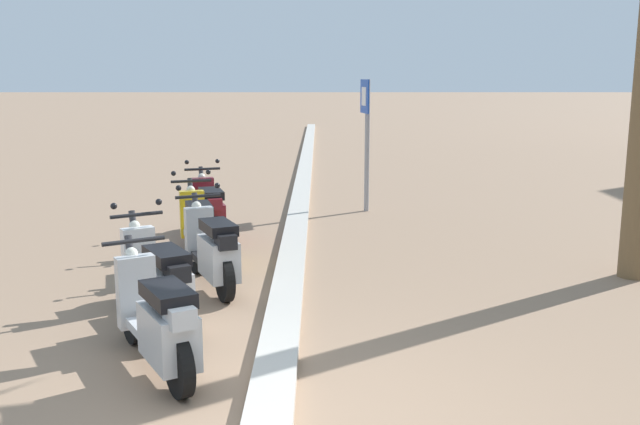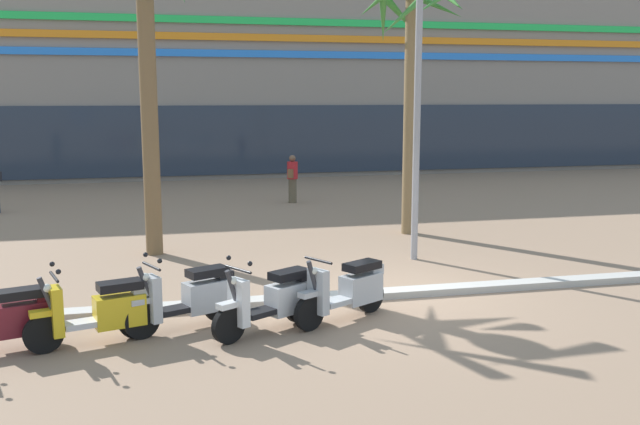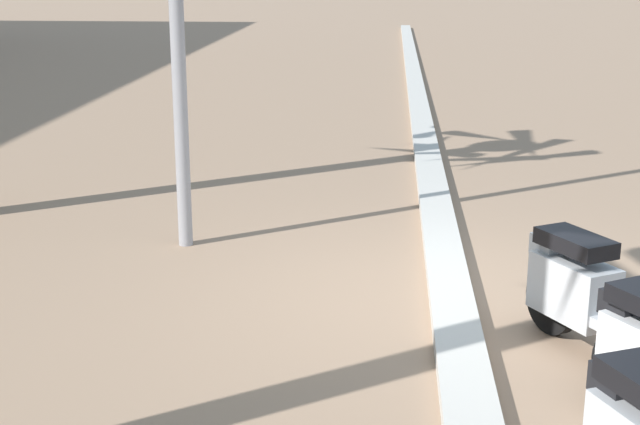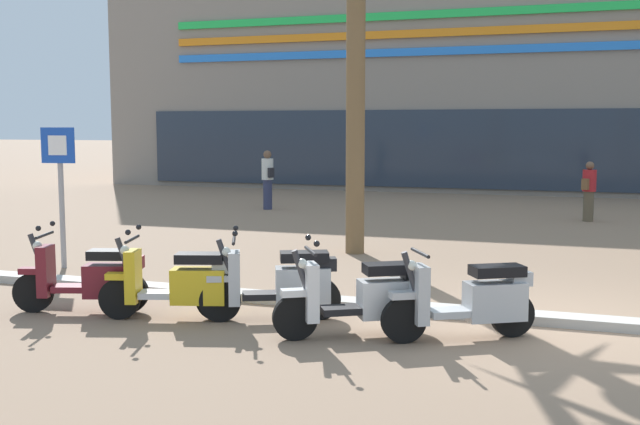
{
  "view_description": "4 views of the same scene",
  "coord_description": "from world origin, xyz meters",
  "px_view_note": "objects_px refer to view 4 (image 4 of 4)",
  "views": [
    {
      "loc": [
        4.47,
        0.28,
        2.48
      ],
      "look_at": [
        -2.02,
        0.29,
        1.2
      ],
      "focal_mm": 39.44,
      "sensor_mm": 36.0,
      "label": 1
    },
    {
      "loc": [
        -3.87,
        -11.07,
        3.38
      ],
      "look_at": [
        -1.06,
        0.94,
        1.33
      ],
      "focal_mm": 39.43,
      "sensor_mm": 36.0,
      "label": 2
    },
    {
      "loc": [
        -7.29,
        0.45,
        2.79
      ],
      "look_at": [
        -0.99,
        0.94,
        1.01
      ],
      "focal_mm": 51.29,
      "sensor_mm": 36.0,
      "label": 3
    },
    {
      "loc": [
        -0.03,
        -9.67,
        2.43
      ],
      "look_at": [
        -4.4,
        3.34,
        0.86
      ],
      "focal_mm": 42.73,
      "sensor_mm": 36.0,
      "label": 4
    }
  ],
  "objects_px": {
    "pedestrian_strolling_near_curb": "(589,190)",
    "scooter_white_mid_centre": "(364,297)",
    "scooter_yellow_last_in_row": "(179,284)",
    "scooter_maroon_mid_rear": "(91,278)",
    "scooter_silver_second_in_line": "(282,284)",
    "scooter_silver_lead_nearest": "(472,300)",
    "pedestrian_by_palm_tree": "(268,178)",
    "crossing_sign": "(60,180)"
  },
  "relations": [
    {
      "from": "pedestrian_strolling_near_curb",
      "to": "scooter_silver_second_in_line",
      "type": "bearing_deg",
      "value": -107.86
    },
    {
      "from": "scooter_silver_lead_nearest",
      "to": "pedestrian_strolling_near_curb",
      "type": "xyz_separation_m",
      "value": [
        1.41,
        11.83,
        0.35
      ]
    },
    {
      "from": "scooter_maroon_mid_rear",
      "to": "crossing_sign",
      "type": "xyz_separation_m",
      "value": [
        -2.35,
        2.53,
        1.05
      ]
    },
    {
      "from": "scooter_white_mid_centre",
      "to": "scooter_silver_lead_nearest",
      "type": "distance_m",
      "value": 1.23
    },
    {
      "from": "scooter_yellow_last_in_row",
      "to": "scooter_maroon_mid_rear",
      "type": "bearing_deg",
      "value": -178.12
    },
    {
      "from": "scooter_maroon_mid_rear",
      "to": "scooter_silver_second_in_line",
      "type": "height_order",
      "value": "same"
    },
    {
      "from": "pedestrian_by_palm_tree",
      "to": "scooter_maroon_mid_rear",
      "type": "bearing_deg",
      "value": -78.21
    },
    {
      "from": "scooter_silver_second_in_line",
      "to": "scooter_white_mid_centre",
      "type": "height_order",
      "value": "same"
    },
    {
      "from": "scooter_maroon_mid_rear",
      "to": "scooter_yellow_last_in_row",
      "type": "bearing_deg",
      "value": 1.88
    },
    {
      "from": "scooter_silver_lead_nearest",
      "to": "crossing_sign",
      "type": "distance_m",
      "value": 7.62
    },
    {
      "from": "scooter_maroon_mid_rear",
      "to": "scooter_yellow_last_in_row",
      "type": "distance_m",
      "value": 1.26
    },
    {
      "from": "scooter_maroon_mid_rear",
      "to": "scooter_white_mid_centre",
      "type": "distance_m",
      "value": 3.67
    },
    {
      "from": "scooter_maroon_mid_rear",
      "to": "pedestrian_strolling_near_curb",
      "type": "height_order",
      "value": "pedestrian_strolling_near_curb"
    },
    {
      "from": "scooter_silver_lead_nearest",
      "to": "scooter_white_mid_centre",
      "type": "bearing_deg",
      "value": -167.31
    },
    {
      "from": "scooter_yellow_last_in_row",
      "to": "scooter_silver_lead_nearest",
      "type": "height_order",
      "value": "scooter_yellow_last_in_row"
    },
    {
      "from": "scooter_silver_second_in_line",
      "to": "scooter_white_mid_centre",
      "type": "xyz_separation_m",
      "value": [
        1.17,
        -0.37,
        -0.01
      ]
    },
    {
      "from": "scooter_yellow_last_in_row",
      "to": "scooter_silver_lead_nearest",
      "type": "distance_m",
      "value": 3.62
    },
    {
      "from": "scooter_yellow_last_in_row",
      "to": "pedestrian_by_palm_tree",
      "type": "bearing_deg",
      "value": 107.42
    },
    {
      "from": "scooter_silver_second_in_line",
      "to": "pedestrian_strolling_near_curb",
      "type": "bearing_deg",
      "value": 72.14
    },
    {
      "from": "scooter_maroon_mid_rear",
      "to": "pedestrian_by_palm_tree",
      "type": "distance_m",
      "value": 12.42
    },
    {
      "from": "crossing_sign",
      "to": "scooter_silver_lead_nearest",
      "type": "bearing_deg",
      "value": -16.98
    },
    {
      "from": "scooter_maroon_mid_rear",
      "to": "scooter_silver_second_in_line",
      "type": "bearing_deg",
      "value": 9.64
    },
    {
      "from": "scooter_yellow_last_in_row",
      "to": "scooter_white_mid_centre",
      "type": "bearing_deg",
      "value": 0.26
    },
    {
      "from": "scooter_silver_second_in_line",
      "to": "pedestrian_strolling_near_curb",
      "type": "distance_m",
      "value": 12.33
    },
    {
      "from": "scooter_silver_second_in_line",
      "to": "crossing_sign",
      "type": "height_order",
      "value": "crossing_sign"
    },
    {
      "from": "scooter_silver_lead_nearest",
      "to": "pedestrian_by_palm_tree",
      "type": "bearing_deg",
      "value": 122.04
    },
    {
      "from": "scooter_yellow_last_in_row",
      "to": "scooter_silver_second_in_line",
      "type": "xyz_separation_m",
      "value": [
        1.24,
        0.38,
        0.01
      ]
    },
    {
      "from": "scooter_maroon_mid_rear",
      "to": "scooter_silver_lead_nearest",
      "type": "height_order",
      "value": "scooter_maroon_mid_rear"
    },
    {
      "from": "scooter_white_mid_centre",
      "to": "pedestrian_by_palm_tree",
      "type": "xyz_separation_m",
      "value": [
        -6.21,
        12.1,
        0.46
      ]
    },
    {
      "from": "scooter_maroon_mid_rear",
      "to": "scooter_silver_lead_nearest",
      "type": "distance_m",
      "value": 4.88
    },
    {
      "from": "scooter_maroon_mid_rear",
      "to": "scooter_white_mid_centre",
      "type": "xyz_separation_m",
      "value": [
        3.67,
        0.05,
        0.0
      ]
    },
    {
      "from": "scooter_yellow_last_in_row",
      "to": "scooter_white_mid_centre",
      "type": "height_order",
      "value": "same"
    },
    {
      "from": "scooter_maroon_mid_rear",
      "to": "scooter_silver_lead_nearest",
      "type": "xyz_separation_m",
      "value": [
        4.87,
        0.32,
        0.0
      ]
    },
    {
      "from": "scooter_white_mid_centre",
      "to": "scooter_silver_second_in_line",
      "type": "bearing_deg",
      "value": 162.3
    },
    {
      "from": "pedestrian_strolling_near_curb",
      "to": "scooter_white_mid_centre",
      "type": "bearing_deg",
      "value": -102.18
    },
    {
      "from": "pedestrian_strolling_near_curb",
      "to": "pedestrian_by_palm_tree",
      "type": "xyz_separation_m",
      "value": [
        -8.82,
        0.0,
        0.11
      ]
    },
    {
      "from": "scooter_yellow_last_in_row",
      "to": "pedestrian_strolling_near_curb",
      "type": "distance_m",
      "value": 13.12
    },
    {
      "from": "scooter_maroon_mid_rear",
      "to": "scooter_silver_second_in_line",
      "type": "xyz_separation_m",
      "value": [
        2.5,
        0.42,
        0.01
      ]
    },
    {
      "from": "scooter_maroon_mid_rear",
      "to": "scooter_silver_second_in_line",
      "type": "distance_m",
      "value": 2.54
    },
    {
      "from": "scooter_silver_second_in_line",
      "to": "pedestrian_strolling_near_curb",
      "type": "xyz_separation_m",
      "value": [
        3.78,
        11.73,
        0.34
      ]
    },
    {
      "from": "crossing_sign",
      "to": "pedestrian_by_palm_tree",
      "type": "xyz_separation_m",
      "value": [
        -0.19,
        9.63,
        -0.59
      ]
    },
    {
      "from": "crossing_sign",
      "to": "pedestrian_by_palm_tree",
      "type": "relative_size",
      "value": 1.4
    }
  ]
}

